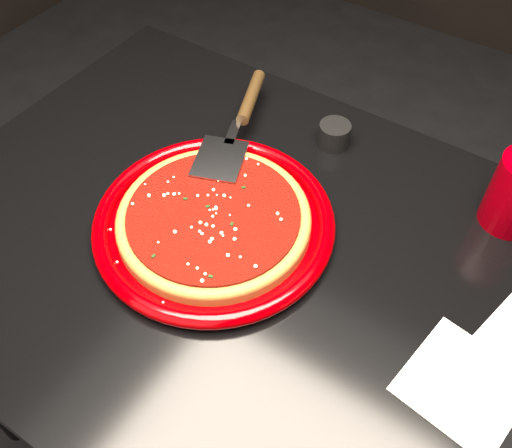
{
  "coord_description": "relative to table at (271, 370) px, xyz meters",
  "views": [
    {
      "loc": [
        0.26,
        -0.44,
        1.46
      ],
      "look_at": [
        -0.06,
        0.03,
        0.77
      ],
      "focal_mm": 40.0,
      "sensor_mm": 36.0,
      "label": 1
    }
  ],
  "objects": [
    {
      "name": "plate",
      "position": [
        -0.12,
        0.0,
        0.39
      ],
      "size": [
        0.45,
        0.45,
        0.03
      ],
      "primitive_type": "cylinder",
      "rotation": [
        0.0,
        0.0,
        -0.2
      ],
      "color": "#6F0001",
      "rests_on": "table"
    },
    {
      "name": "pizza_sauce",
      "position": [
        -0.12,
        0.0,
        0.41
      ],
      "size": [
        0.32,
        0.32,
        0.01
      ],
      "primitive_type": "cylinder",
      "rotation": [
        0.0,
        0.0,
        -0.2
      ],
      "color": "#6A0F09",
      "rests_on": "plate"
    },
    {
      "name": "pizza_crust",
      "position": [
        -0.12,
        0.0,
        0.39
      ],
      "size": [
        0.36,
        0.36,
        0.02
      ],
      "primitive_type": "cylinder",
      "rotation": [
        0.0,
        0.0,
        -0.2
      ],
      "color": "brown",
      "rests_on": "plate"
    },
    {
      "name": "basil_flecks",
      "position": [
        -0.12,
        0.0,
        0.41
      ],
      "size": [
        0.24,
        0.24,
        0.0
      ],
      "primitive_type": null,
      "color": "black",
      "rests_on": "plate"
    },
    {
      "name": "ramekin",
      "position": [
        -0.06,
        0.28,
        0.4
      ],
      "size": [
        0.06,
        0.06,
        0.04
      ],
      "primitive_type": "cylinder",
      "rotation": [
        0.0,
        0.0,
        0.07
      ],
      "color": "black",
      "rests_on": "table"
    },
    {
      "name": "table",
      "position": [
        0.0,
        0.0,
        0.0
      ],
      "size": [
        1.2,
        0.8,
        0.75
      ],
      "primitive_type": "cube",
      "color": "black",
      "rests_on": "floor"
    },
    {
      "name": "parmesan_dusting",
      "position": [
        -0.12,
        0.0,
        0.41
      ],
      "size": [
        0.26,
        0.26,
        0.01
      ],
      "primitive_type": null,
      "color": "beige",
      "rests_on": "plate"
    },
    {
      "name": "napkin_a",
      "position": [
        0.31,
        -0.03,
        0.38
      ],
      "size": [
        0.16,
        0.16,
        0.0
      ],
      "primitive_type": "cube",
      "rotation": [
        0.0,
        0.0,
        -0.15
      ],
      "color": "silver",
      "rests_on": "table"
    },
    {
      "name": "floor",
      "position": [
        0.0,
        0.0,
        -0.38
      ],
      "size": [
        4.0,
        4.0,
        0.01
      ],
      "primitive_type": "cube",
      "color": "black",
      "rests_on": "ground"
    },
    {
      "name": "pizza_server",
      "position": [
        -0.2,
        0.19,
        0.42
      ],
      "size": [
        0.21,
        0.35,
        0.03
      ],
      "primitive_type": null,
      "rotation": [
        0.0,
        0.0,
        0.36
      ],
      "color": "#B6B8BD",
      "rests_on": "plate"
    },
    {
      "name": "pizza_crust_rim",
      "position": [
        -0.12,
        0.0,
        0.4
      ],
      "size": [
        0.36,
        0.36,
        0.02
      ],
      "primitive_type": "torus",
      "rotation": [
        0.0,
        0.0,
        -0.2
      ],
      "color": "brown",
      "rests_on": "plate"
    }
  ]
}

